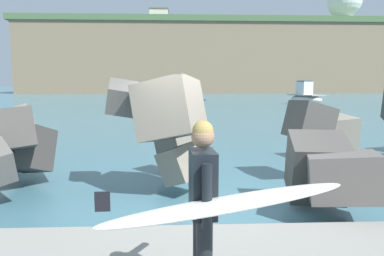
{
  "coord_description": "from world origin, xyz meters",
  "views": [
    {
      "loc": [
        -0.43,
        -6.84,
        2.35
      ],
      "look_at": [
        -0.09,
        0.5,
        1.4
      ],
      "focal_mm": 33.1,
      "sensor_mm": 36.0,
      "label": 1
    }
  ],
  "objects_px": {
    "station_building_west": "(163,25)",
    "boat_near_centre": "(182,102)",
    "boat_near_left": "(306,97)",
    "radar_dome": "(345,4)",
    "station_building_central": "(159,20)",
    "surfer_with_board": "(208,204)",
    "mooring_buoy_inner": "(109,109)"
  },
  "relations": [
    {
      "from": "boat_near_centre",
      "to": "station_building_central",
      "type": "bearing_deg",
      "value": 94.28
    },
    {
      "from": "surfer_with_board",
      "to": "boat_near_left",
      "type": "relative_size",
      "value": 0.46
    },
    {
      "from": "surfer_with_board",
      "to": "boat_near_left",
      "type": "distance_m",
      "value": 36.65
    },
    {
      "from": "boat_near_left",
      "to": "station_building_central",
      "type": "bearing_deg",
      "value": 106.74
    },
    {
      "from": "station_building_west",
      "to": "boat_near_centre",
      "type": "bearing_deg",
      "value": -86.78
    },
    {
      "from": "mooring_buoy_inner",
      "to": "station_building_west",
      "type": "height_order",
      "value": "station_building_west"
    },
    {
      "from": "radar_dome",
      "to": "station_building_central",
      "type": "xyz_separation_m",
      "value": [
        -48.09,
        4.47,
        -3.76
      ]
    },
    {
      "from": "mooring_buoy_inner",
      "to": "boat_near_centre",
      "type": "bearing_deg",
      "value": 27.54
    },
    {
      "from": "mooring_buoy_inner",
      "to": "station_building_central",
      "type": "bearing_deg",
      "value": 89.01
    },
    {
      "from": "boat_near_left",
      "to": "station_building_west",
      "type": "bearing_deg",
      "value": 105.07
    },
    {
      "from": "station_building_central",
      "to": "boat_near_centre",
      "type": "bearing_deg",
      "value": -85.72
    },
    {
      "from": "boat_near_left",
      "to": "boat_near_centre",
      "type": "distance_m",
      "value": 14.07
    },
    {
      "from": "station_building_central",
      "to": "mooring_buoy_inner",
      "type": "bearing_deg",
      "value": -90.99
    },
    {
      "from": "surfer_with_board",
      "to": "boat_near_centre",
      "type": "relative_size",
      "value": 0.45
    },
    {
      "from": "boat_near_left",
      "to": "station_building_central",
      "type": "height_order",
      "value": "station_building_central"
    },
    {
      "from": "radar_dome",
      "to": "boat_near_left",
      "type": "bearing_deg",
      "value": -118.21
    },
    {
      "from": "surfer_with_board",
      "to": "mooring_buoy_inner",
      "type": "bearing_deg",
      "value": 102.47
    },
    {
      "from": "surfer_with_board",
      "to": "mooring_buoy_inner",
      "type": "distance_m",
      "value": 26.92
    },
    {
      "from": "boat_near_left",
      "to": "radar_dome",
      "type": "bearing_deg",
      "value": 61.79
    },
    {
      "from": "surfer_with_board",
      "to": "mooring_buoy_inner",
      "type": "relative_size",
      "value": 4.8
    },
    {
      "from": "boat_near_centre",
      "to": "radar_dome",
      "type": "bearing_deg",
      "value": 54.45
    },
    {
      "from": "boat_near_left",
      "to": "radar_dome",
      "type": "xyz_separation_m",
      "value": [
        29.95,
        55.83,
        21.72
      ]
    },
    {
      "from": "boat_near_left",
      "to": "mooring_buoy_inner",
      "type": "relative_size",
      "value": 10.42
    },
    {
      "from": "boat_near_left",
      "to": "station_building_central",
      "type": "distance_m",
      "value": 65.48
    },
    {
      "from": "surfer_with_board",
      "to": "station_building_west",
      "type": "relative_size",
      "value": 0.3
    },
    {
      "from": "radar_dome",
      "to": "station_building_west",
      "type": "bearing_deg",
      "value": 170.61
    },
    {
      "from": "radar_dome",
      "to": "surfer_with_board",
      "type": "bearing_deg",
      "value": -115.8
    },
    {
      "from": "boat_near_centre",
      "to": "radar_dome",
      "type": "height_order",
      "value": "radar_dome"
    },
    {
      "from": "surfer_with_board",
      "to": "radar_dome",
      "type": "xyz_separation_m",
      "value": [
        43.45,
        89.9,
        21.24
      ]
    },
    {
      "from": "boat_near_centre",
      "to": "mooring_buoy_inner",
      "type": "distance_m",
      "value": 6.82
    },
    {
      "from": "station_building_central",
      "to": "station_building_west",
      "type": "bearing_deg",
      "value": 72.97
    },
    {
      "from": "boat_near_left",
      "to": "boat_near_centre",
      "type": "relative_size",
      "value": 0.97
    }
  ]
}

